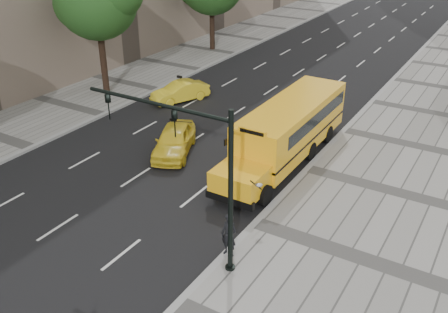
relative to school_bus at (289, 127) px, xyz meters
The scene contains 10 objects.
ground 4.92m from the school_bus, 168.56° to the right, with size 140.00×140.00×0.00m, color black.
sidewalk_museum 7.74m from the school_bus, ahead, with size 12.00×140.00×0.15m, color gray.
sidewalk_far 15.62m from the school_bus, behind, with size 6.00×140.00×0.15m, color gray.
curb_museum 2.44m from the school_bus, 31.27° to the right, with size 0.30×140.00×0.15m, color gray.
curb_far 12.65m from the school_bus, behind, with size 0.30×140.00×0.15m, color gray.
school_bus is the anchor object (origin of this frame).
taxi_near 6.18m from the school_bus, 153.39° to the right, with size 1.79×4.44×1.51m, color yellow.
taxi_far 10.66m from the school_bus, 158.28° to the left, with size 1.40×4.03×1.33m, color yellow.
pedestrian 9.11m from the school_bus, 79.53° to the right, with size 0.66×0.43×1.81m, color black.
traffic_signal 9.90m from the school_bus, 85.88° to the right, with size 6.18×0.36×6.40m.
Camera 1 is at (13.89, -21.16, 12.12)m, focal length 40.00 mm.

